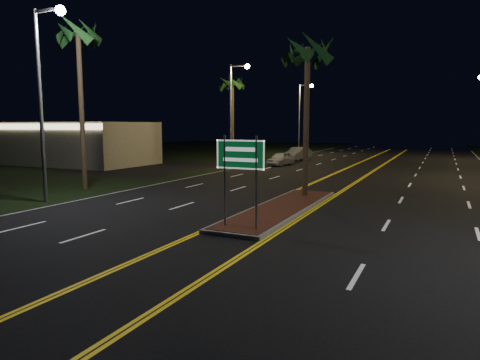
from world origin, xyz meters
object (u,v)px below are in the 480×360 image
Objects in this scene: car_near at (281,158)px; car_far at (298,153)px; median_island at (281,208)px; highway_sign at (240,163)px; palm_left_far at (233,84)px; palm_median at (308,52)px; commercial_building at (73,143)px; streetlight_left_far at (302,110)px; streetlight_left_near at (45,83)px; palm_left_near at (78,35)px; streetlight_left_mid at (235,103)px.

car_far is at bearing 101.63° from car_near.
car_far reaches higher than median_island.
palm_left_far reaches higher than highway_sign.
palm_left_far is (-12.80, 17.50, 0.47)m from palm_median.
palm_median reaches higher than highway_sign.
median_island is 0.68× the size of commercial_building.
streetlight_left_far is 16.28m from palm_left_far.
streetlight_left_far reaches higher than car_far.
commercial_building is 28.75m from streetlight_left_far.
commercial_building is at bearing -133.93° from car_far.
highway_sign reaches higher than car_near.
car_far is at bearing 84.56° from streetlight_left_near.
car_far is (5.01, 5.62, -6.94)m from palm_left_far.
palm_left_far is (-0.30, 20.00, -0.93)m from palm_left_near.
commercial_building reaches higher than car_far.
palm_left_far is (-12.80, 21.00, 7.66)m from median_island.
car_far is (-7.79, 26.62, 0.72)m from median_island.
streetlight_left_near is at bearing -90.00° from streetlight_left_mid.
streetlight_left_near is at bearing -90.51° from car_near.
streetlight_left_near is 1.08× the size of palm_median.
car_near is (5.47, -0.93, -7.02)m from palm_left_far.
highway_sign is at bearing -65.60° from car_near.
streetlight_left_far is at bearing 107.58° from palm_median.
streetlight_left_near reaches higher than commercial_building.
median_island is 4.80m from highway_sign.
commercial_building is at bearing -122.65° from streetlight_left_far.
palm_left_far reaches higher than median_island.
streetlight_left_near is (-10.61, -3.00, 5.57)m from median_island.
car_near is 0.91× the size of car_far.
palm_median is (0.00, 3.50, 7.19)m from median_island.
palm_left_near reaches higher than car_near.
streetlight_left_far is at bearing 82.22° from palm_left_far.
streetlight_left_mid is (15.39, 4.01, 3.65)m from commercial_building.
streetlight_left_mid is at bearing 116.59° from highway_sign.
median_island is at bearing -90.00° from palm_median.
palm_left_near is (-12.50, -2.50, 1.40)m from palm_median.
median_island is 2.35× the size of car_near.
median_island is 20.80m from streetlight_left_mid.
palm_left_near reaches higher than streetlight_left_mid.
car_far is (2.82, -10.38, -4.86)m from streetlight_left_far.
streetlight_left_mid is 1.02× the size of palm_left_far.
car_near is at bearing 113.87° from palm_median.
highway_sign is 14.92m from palm_left_near.
commercial_building reaches higher than car_near.
median_island is at bearing 90.00° from highway_sign.
car_far is (-7.79, 23.12, -6.47)m from palm_median.
streetlight_left_far is 1.08× the size of palm_median.
highway_sign is at bearing -66.55° from car_far.
palm_left_near reaches higher than streetlight_left_far.
streetlight_left_far is at bearing 106.00° from median_island.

